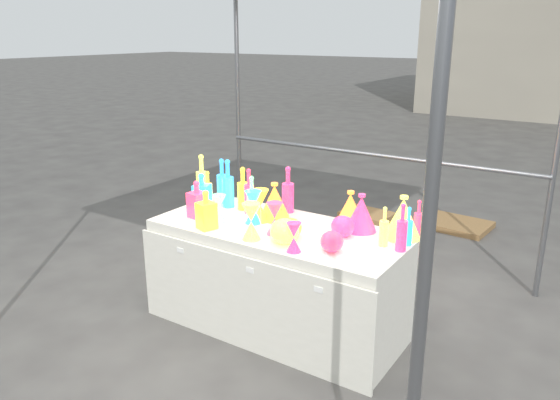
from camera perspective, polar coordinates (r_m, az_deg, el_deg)
The scene contains 33 objects.
ground at distance 4.12m, azimuth -0.00°, elevation -12.71°, with size 80.00×80.00×0.00m, color #615E5A.
display_table at distance 3.94m, azimuth -0.08°, elevation -8.05°, with size 1.84×0.83×0.75m.
cardboard_box_closed at distance 5.51m, azimuth 9.03°, elevation -2.98°, with size 0.48×0.35×0.35m, color #987145.
cardboard_box_flat at distance 6.29m, azimuth 17.65°, elevation -2.39°, with size 0.75×0.54×0.06m, color #987145.
bottle_0 at distance 4.31m, azimuth -7.54°, elevation 1.28°, with size 0.07×0.07×0.27m, color red, non-canonical shape.
bottle_1 at distance 4.21m, azimuth -5.45°, elevation 1.74°, with size 0.09×0.09×0.38m, color #198C2C, non-canonical shape.
bottle_2 at distance 4.06m, azimuth -3.27°, elevation 0.95°, with size 0.07×0.07×0.34m, color #E84918, non-canonical shape.
bottle_3 at distance 4.08m, azimuth 0.84°, elevation 1.12°, with size 0.09×0.09×0.35m, color #1C42A4, non-canonical shape.
bottle_4 at distance 4.37m, azimuth -8.16°, elevation 2.27°, with size 0.09×0.09×0.39m, color #115A6C, non-canonical shape.
bottle_5 at distance 3.88m, azimuth -2.95°, elevation 0.14°, with size 0.07×0.07×0.34m, color #C52791, non-canonical shape.
bottle_6 at distance 4.15m, azimuth -3.89°, elevation 1.22°, with size 0.09×0.09×0.33m, color red, non-canonical shape.
bottle_7 at distance 4.33m, azimuth -6.07°, elevation 2.01°, with size 0.08×0.08×0.36m, color #198C2C, non-canonical shape.
decanter_0 at distance 3.77m, azimuth -7.71°, elevation -1.00°, with size 0.11×0.11×0.28m, color red, non-canonical shape.
decanter_1 at distance 4.02m, azimuth -8.67°, elevation 0.11°, with size 0.11×0.11×0.28m, color #E84918, non-canonical shape.
decanter_2 at distance 4.20m, azimuth -8.16°, elevation 0.92°, with size 0.12×0.12×0.28m, color #198C2C, non-canonical shape.
hourglass_0 at distance 3.64m, azimuth -0.57°, elevation -1.95°, with size 0.11×0.11×0.22m, color #E84918, non-canonical shape.
hourglass_1 at distance 3.36m, azimuth 1.45°, elevation -3.92°, with size 0.09×0.09×0.19m, color #1C42A4, non-canonical shape.
hourglass_2 at distance 3.56m, azimuth -3.03°, elevation -2.26°, with size 0.12×0.12×0.25m, color #115A6C, non-canonical shape.
hourglass_3 at distance 3.90m, azimuth -6.37°, elevation -0.89°, with size 0.10×0.10×0.20m, color #C52791, non-canonical shape.
hourglass_4 at distance 3.89m, azimuth -2.05°, elevation -0.59°, with size 0.12×0.12×0.24m, color red, non-canonical shape.
hourglass_5 at distance 3.86m, azimuth -2.80°, elevation -0.75°, with size 0.12×0.12×0.24m, color #198C2C, non-canonical shape.
globe_0 at distance 3.61m, azimuth 1.17°, elevation -3.04°, with size 0.14×0.14×0.12m, color red, non-canonical shape.
globe_1 at distance 3.50m, azimuth 0.47°, elevation -3.43°, with size 0.19×0.19×0.15m, color #115A6C, non-canonical shape.
globe_2 at distance 3.39m, azimuth 5.44°, elevation -4.45°, with size 0.15×0.15×0.12m, color #E84918, non-canonical shape.
globe_3 at distance 3.64m, azimuth 6.57°, elevation -2.87°, with size 0.16×0.16×0.13m, color #1C42A4, non-canonical shape.
lampshade_0 at distance 3.94m, azimuth -0.57°, elevation -0.09°, with size 0.23×0.23×0.27m, color yellow, non-canonical shape.
lampshade_1 at distance 3.81m, azimuth 7.34°, elevation -0.93°, with size 0.22×0.22×0.26m, color yellow, non-canonical shape.
lampshade_2 at distance 3.74m, azimuth 8.48°, elevation -1.29°, with size 0.22×0.22×0.26m, color #1C42A4, non-canonical shape.
lampshade_3 at distance 3.66m, azimuth 12.71°, elevation -1.73°, with size 0.25×0.25×0.29m, color #115A6C, non-canonical shape.
bottle_8 at distance 3.55m, azimuth 13.26°, elevation -2.67°, with size 0.06×0.06×0.26m, color #198C2C, non-canonical shape.
bottle_9 at distance 3.72m, azimuth 14.25°, elevation -1.86°, with size 0.06×0.06×0.25m, color #E84918, non-canonical shape.
bottle_10 at distance 3.44m, azimuth 12.62°, elevation -2.80°, with size 0.07×0.07×0.31m, color #1C42A4, non-canonical shape.
bottle_11 at distance 3.50m, azimuth 10.83°, elevation -2.73°, with size 0.06×0.06×0.26m, color #115A6C, non-canonical shape.
Camera 1 is at (1.96, -2.99, 2.06)m, focal length 35.00 mm.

